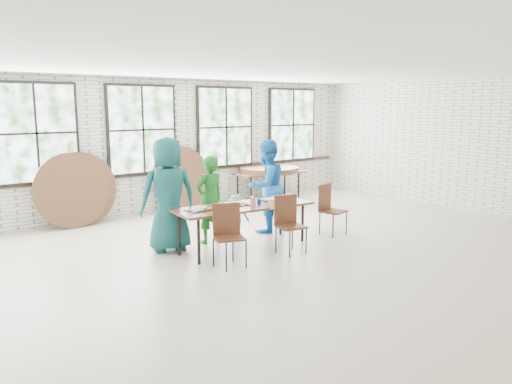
% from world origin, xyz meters
% --- Properties ---
extents(room, '(12.00, 12.00, 12.00)m').
position_xyz_m(room, '(0.00, 4.44, 1.83)').
color(room, beige).
rests_on(room, ground).
extents(dining_table, '(2.47, 1.02, 0.74)m').
position_xyz_m(dining_table, '(0.12, 0.89, 0.69)').
color(dining_table, brown).
rests_on(dining_table, ground).
extents(chair_near_left, '(0.54, 0.53, 0.95)m').
position_xyz_m(chair_near_left, '(-0.62, 0.29, 0.56)').
color(chair_near_left, '#522A1B').
rests_on(chair_near_left, ground).
extents(chair_near_right, '(0.49, 0.48, 0.95)m').
position_xyz_m(chair_near_right, '(0.56, 0.26, 0.56)').
color(chair_near_right, '#522A1B').
rests_on(chair_near_right, ground).
extents(chair_spare, '(0.50, 0.49, 0.95)m').
position_xyz_m(chair_spare, '(1.94, 0.66, 0.56)').
color(chair_spare, '#522A1B').
rests_on(chair_spare, ground).
extents(adult_teal, '(1.03, 0.78, 1.91)m').
position_xyz_m(adult_teal, '(-0.94, 1.54, 0.95)').
color(adult_teal, '#184B5C').
rests_on(adult_teal, ground).
extents(adult_green, '(0.60, 0.42, 1.55)m').
position_xyz_m(adult_green, '(-0.14, 1.54, 0.77)').
color(adult_green, '#1A641F').
rests_on(adult_green, ground).
extents(toddler, '(0.58, 0.43, 0.80)m').
position_xyz_m(toddler, '(0.43, 1.54, 0.40)').
color(toddler, '#161845').
rests_on(toddler, ground).
extents(adult_blue, '(0.93, 0.77, 1.76)m').
position_xyz_m(adult_blue, '(1.14, 1.54, 0.88)').
color(adult_blue, blue).
rests_on(adult_blue, ground).
extents(storage_table, '(1.84, 0.85, 0.74)m').
position_xyz_m(storage_table, '(3.17, 3.93, 0.69)').
color(storage_table, brown).
rests_on(storage_table, ground).
extents(tabletop_clutter, '(1.97, 0.62, 0.11)m').
position_xyz_m(tabletop_clutter, '(0.21, 0.87, 0.77)').
color(tabletop_clutter, black).
rests_on(tabletop_clutter, dining_table).
extents(round_tops_stacked, '(1.50, 1.50, 0.13)m').
position_xyz_m(round_tops_stacked, '(3.17, 3.93, 0.80)').
color(round_tops_stacked, brown).
rests_on(round_tops_stacked, storage_table).
extents(round_tops_leaning, '(4.03, 0.38, 1.49)m').
position_xyz_m(round_tops_leaning, '(-0.77, 4.22, 0.74)').
color(round_tops_leaning, brown).
rests_on(round_tops_leaning, ground).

